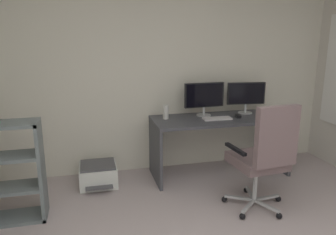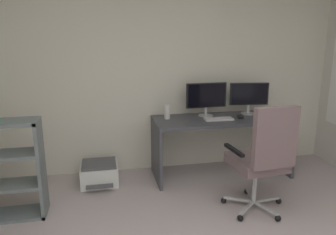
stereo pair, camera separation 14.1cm
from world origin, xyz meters
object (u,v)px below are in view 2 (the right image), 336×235
(monitor_main, at_px, (206,97))
(desktop_speaker, at_px, (167,112))
(monitor_secondary, at_px, (249,95))
(printer, at_px, (99,173))
(keyboard, at_px, (219,119))
(office_chair, at_px, (263,156))
(computer_mouse, at_px, (240,117))
(desk, at_px, (222,132))

(monitor_main, distance_m, desktop_speaker, 0.53)
(monitor_secondary, height_order, printer, monitor_secondary)
(monitor_main, bearing_deg, monitor_secondary, 0.00)
(printer, bearing_deg, keyboard, -4.46)
(office_chair, bearing_deg, computer_mouse, 79.53)
(desk, bearing_deg, keyboard, -135.66)
(monitor_secondary, bearing_deg, computer_mouse, -134.95)
(desktop_speaker, bearing_deg, monitor_secondary, 2.55)
(monitor_main, bearing_deg, desktop_speaker, -174.59)
(monitor_secondary, relative_size, printer, 1.02)
(monitor_secondary, bearing_deg, monitor_main, -180.00)
(monitor_main, bearing_deg, keyboard, -67.15)
(desktop_speaker, bearing_deg, computer_mouse, -9.31)
(keyboard, distance_m, desktop_speaker, 0.62)
(office_chair, bearing_deg, keyboard, 97.19)
(monitor_main, distance_m, printer, 1.58)
(monitor_main, height_order, printer, monitor_main)
(desk, xyz_separation_m, printer, (-1.50, 0.04, -0.43))
(computer_mouse, bearing_deg, keyboard, -162.54)
(office_chair, xyz_separation_m, printer, (-1.54, 1.01, -0.48))
(monitor_main, height_order, keyboard, monitor_main)
(keyboard, bearing_deg, computer_mouse, 7.01)
(desktop_speaker, bearing_deg, monitor_main, 5.41)
(desk, relative_size, keyboard, 4.91)
(desk, height_order, keyboard, keyboard)
(desk, height_order, monitor_main, monitor_main)
(keyboard, xyz_separation_m, printer, (-1.42, 0.11, -0.62))
(desk, xyz_separation_m, keyboard, (-0.07, -0.07, 0.19))
(desk, relative_size, office_chair, 1.51)
(monitor_secondary, xyz_separation_m, computer_mouse, (-0.19, -0.19, -0.22))
(computer_mouse, xyz_separation_m, printer, (-1.71, 0.09, -0.62))
(keyboard, relative_size, office_chair, 0.31)
(monitor_secondary, distance_m, desktop_speaker, 1.08)
(office_chair, bearing_deg, printer, 146.66)
(monitor_secondary, distance_m, keyboard, 0.57)
(office_chair, bearing_deg, monitor_secondary, 72.03)
(office_chair, distance_m, printer, 1.90)
(desk, relative_size, printer, 3.45)
(desktop_speaker, bearing_deg, desk, -8.15)
(printer, bearing_deg, desk, -1.47)
(computer_mouse, bearing_deg, desk, 179.63)
(monitor_secondary, distance_m, printer, 2.08)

